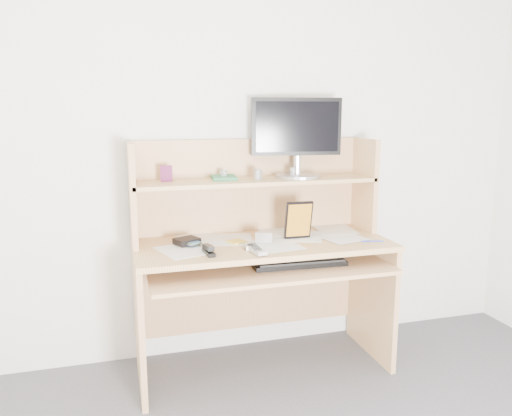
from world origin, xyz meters
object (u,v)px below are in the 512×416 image
object	(u,v)px
desk	(259,248)
tv_remote	(255,249)
monitor	(297,135)
game_case	(298,220)
keyboard	(298,261)

from	to	relation	value
desk	tv_remote	bearing A→B (deg)	-110.36
desk	monitor	distance (m)	0.69
game_case	monitor	size ratio (longest dim) A/B	0.41
tv_remote	monitor	world-z (taller)	monitor
desk	keyboard	bearing A→B (deg)	-55.32
keyboard	game_case	xyz separation A→B (m)	(0.05, 0.13, 0.20)
tv_remote	game_case	distance (m)	0.36
desk	keyboard	size ratio (longest dim) A/B	2.75
desk	game_case	bearing A→B (deg)	-23.66
monitor	game_case	bearing A→B (deg)	-97.91
desk	monitor	xyz separation A→B (m)	(0.26, 0.10, 0.63)
keyboard	monitor	xyz separation A→B (m)	(0.10, 0.32, 0.66)
desk	keyboard	world-z (taller)	desk
keyboard	tv_remote	bearing A→B (deg)	-168.14
keyboard	tv_remote	distance (m)	0.27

